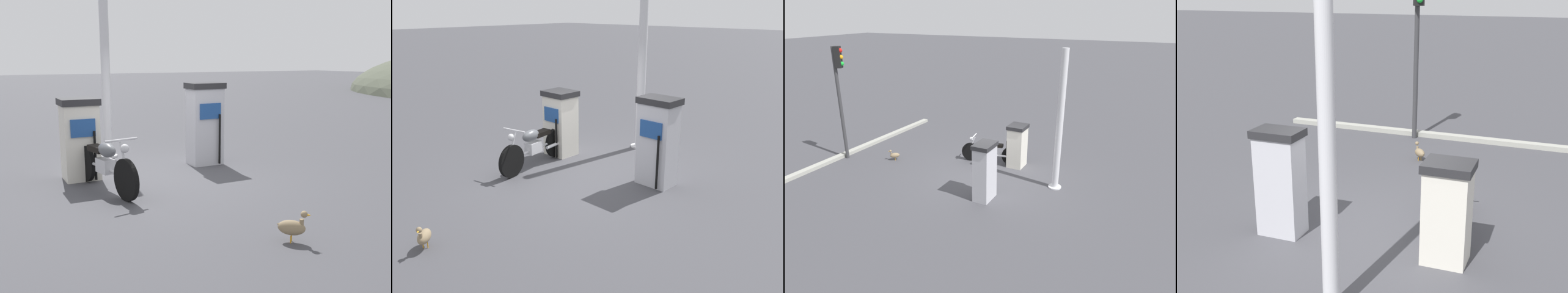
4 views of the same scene
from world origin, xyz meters
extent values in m
plane|color=#424247|center=(0.00, 0.00, 0.00)|extent=(120.00, 120.00, 0.00)
cube|color=silver|center=(-0.59, -1.32, 0.69)|extent=(0.55, 0.64, 1.38)
cube|color=#1E478C|center=(-0.31, -1.32, 1.00)|extent=(0.04, 0.44, 0.32)
cube|color=#262628|center=(-0.59, -1.32, 1.44)|extent=(0.60, 0.71, 0.12)
cylinder|color=black|center=(-0.27, -1.13, 0.48)|extent=(0.04, 0.04, 0.90)
cube|color=silver|center=(-0.59, 1.32, 0.80)|extent=(0.47, 0.69, 1.60)
cube|color=#1E478C|center=(-0.35, 1.31, 1.15)|extent=(0.04, 0.48, 0.32)
cube|color=#262628|center=(-0.59, 1.32, 1.66)|extent=(0.52, 0.76, 0.12)
cylinder|color=black|center=(-0.31, 1.51, 0.56)|extent=(0.04, 0.04, 1.04)
cylinder|color=black|center=(1.08, -1.04, 0.34)|extent=(0.68, 0.19, 0.68)
cylinder|color=black|center=(-0.39, -1.29, 0.34)|extent=(0.68, 0.19, 0.68)
cube|color=silver|center=(0.39, -1.15, 0.44)|extent=(0.39, 0.26, 0.24)
cylinder|color=silver|center=(0.34, -1.16, 0.39)|extent=(1.11, 0.24, 0.05)
ellipsoid|color=#595B60|center=(0.46, -1.14, 0.72)|extent=(0.51, 0.30, 0.24)
cube|color=black|center=(0.13, -1.20, 0.69)|extent=(0.47, 0.27, 0.10)
cylinder|color=silver|center=(1.04, -1.04, 0.64)|extent=(0.26, 0.08, 0.57)
cylinder|color=silver|center=(0.96, -1.06, 0.96)|extent=(0.13, 0.56, 0.04)
sphere|color=silver|center=(1.06, -1.04, 0.84)|extent=(0.16, 0.16, 0.14)
cylinder|color=silver|center=(-0.21, -1.14, 0.36)|extent=(0.55, 0.16, 0.07)
ellipsoid|color=#847051|center=(3.60, 0.17, 0.19)|extent=(0.36, 0.35, 0.19)
cylinder|color=#847051|center=(3.68, 0.25, 0.24)|extent=(0.07, 0.07, 0.13)
sphere|color=#847051|center=(3.70, 0.26, 0.37)|extent=(0.12, 0.12, 0.08)
cone|color=orange|center=(3.74, 0.30, 0.37)|extent=(0.07, 0.07, 0.04)
cone|color=#847051|center=(3.49, 0.06, 0.21)|extent=(0.09, 0.09, 0.07)
cylinder|color=orange|center=(3.57, 0.19, 0.05)|extent=(0.02, 0.02, 0.09)
cylinder|color=orange|center=(3.62, 0.14, 0.05)|extent=(0.02, 0.02, 0.09)
cylinder|color=silver|center=(-2.25, -0.27, 2.11)|extent=(0.20, 0.20, 4.22)
cylinder|color=silver|center=(-2.25, -0.27, 0.02)|extent=(0.40, 0.40, 0.04)
camera|label=1|loc=(7.65, -3.34, 2.20)|focal=41.74mm
camera|label=2|loc=(5.97, 5.47, 3.31)|focal=38.87mm
camera|label=3|loc=(-4.58, 9.75, 5.18)|focal=33.11mm
camera|label=4|loc=(-7.21, -2.59, 3.82)|focal=47.74mm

